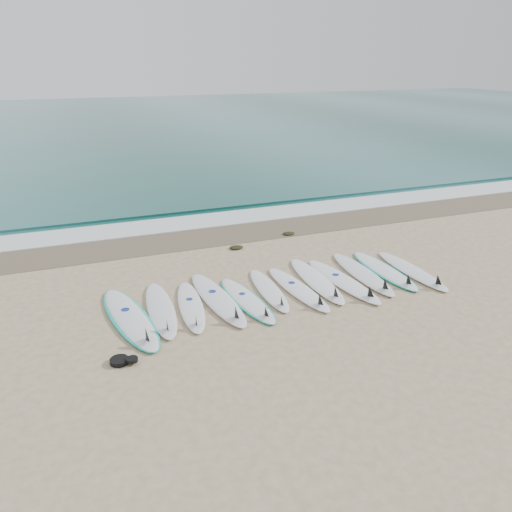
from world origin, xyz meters
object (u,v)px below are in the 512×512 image
object	(u,v)px
surfboard_0	(130,318)
leash_coil	(122,361)
surfboard_6	(299,289)
surfboard_11	(413,271)

from	to	relation	value
surfboard_0	leash_coil	xyz separation A→B (m)	(-0.33, -1.43, -0.01)
surfboard_6	leash_coil	size ratio (longest dim) A/B	5.57
surfboard_6	surfboard_0	bearing A→B (deg)	175.24
leash_coil	surfboard_11	bearing A→B (deg)	11.03
surfboard_0	surfboard_11	world-z (taller)	surfboard_0
surfboard_11	surfboard_0	bearing A→B (deg)	179.67
surfboard_11	leash_coil	bearing A→B (deg)	-168.70
surfboard_0	surfboard_6	distance (m)	3.66
surfboard_0	surfboard_11	xyz separation A→B (m)	(6.65, -0.07, 0.00)
leash_coil	surfboard_6	bearing A→B (deg)	19.68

